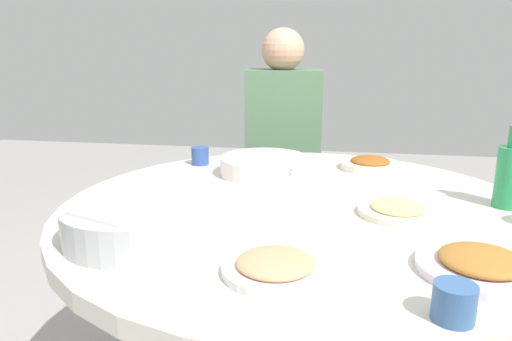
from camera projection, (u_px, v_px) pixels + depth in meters
round_dining_table at (300, 245)px, 1.33m from camera, size 1.31×1.31×0.72m
rice_bowl at (132, 222)px, 1.05m from camera, size 0.30×0.30×0.09m
soup_bowl at (264, 166)px, 1.60m from camera, size 0.30×0.30×0.06m
dish_noodles at (398, 210)px, 1.22m from camera, size 0.20×0.20×0.03m
dish_tofu_braise at (481, 264)px, 0.91m from camera, size 0.24×0.24×0.04m
dish_shrimp at (275, 266)px, 0.90m from camera, size 0.20×0.20×0.04m
dish_stirfry at (370, 164)px, 1.67m from camera, size 0.21×0.21×0.04m
green_bottle at (510, 175)px, 1.26m from camera, size 0.07×0.07×0.22m
tea_cup_near at (200, 156)px, 1.73m from camera, size 0.06×0.06×0.06m
tea_cup_side at (454, 302)px, 0.75m from camera, size 0.07×0.07×0.06m
stool_for_diner_left at (280, 238)px, 2.33m from camera, size 0.33×0.33×0.46m
diner_left at (282, 128)px, 2.19m from camera, size 0.39×0.37×0.76m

